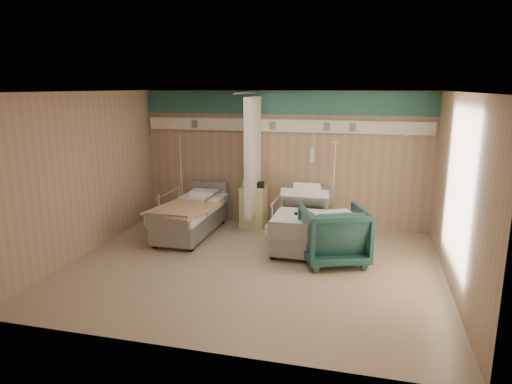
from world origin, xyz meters
TOP-DOWN VIEW (x-y plane):
  - ground at (0.00, 0.00)m, footprint 6.00×5.00m
  - room_walls at (-0.03, 0.25)m, footprint 6.04×5.04m
  - bed_right at (0.60, 1.30)m, footprint 1.00×2.16m
  - bed_left at (-1.60, 1.30)m, footprint 1.00×2.16m
  - bedside_cabinet at (-0.55, 2.20)m, footprint 0.50×0.48m
  - visitor_armchair at (1.25, 0.55)m, footprint 1.33×1.34m
  - waffle_blanket at (1.27, 0.50)m, footprint 0.84×0.81m
  - iv_stand_right at (1.10, 2.12)m, footprint 0.33×0.33m
  - iv_stand_left at (-2.08, 2.02)m, footprint 0.34×0.34m
  - call_remote at (0.59, 1.09)m, footprint 0.20×0.13m
  - tan_blanket at (-1.56, 0.84)m, footprint 1.21×1.42m
  - toiletry_bag at (-0.42, 2.13)m, footprint 0.26×0.21m
  - white_cup at (-0.74, 2.20)m, footprint 0.12×0.12m

SIDE VIEW (x-z plane):
  - ground at x=0.00m, z-range 0.00..0.00m
  - bed_right at x=0.60m, z-range 0.00..0.63m
  - bed_left at x=-1.60m, z-range 0.00..0.63m
  - iv_stand_right at x=1.10m, z-range -0.54..1.30m
  - iv_stand_left at x=-2.08m, z-range -0.56..1.33m
  - bedside_cabinet at x=-0.55m, z-range 0.00..0.85m
  - visitor_armchair at x=1.25m, z-range 0.00..0.95m
  - call_remote at x=0.59m, z-range 0.63..0.67m
  - tan_blanket at x=-1.56m, z-range 0.63..0.67m
  - toiletry_bag at x=-0.42m, z-range 0.85..0.97m
  - white_cup at x=-0.74m, z-range 0.85..0.99m
  - waffle_blanket at x=1.27m, z-range 0.95..1.03m
  - room_walls at x=-0.03m, z-range 0.45..3.27m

